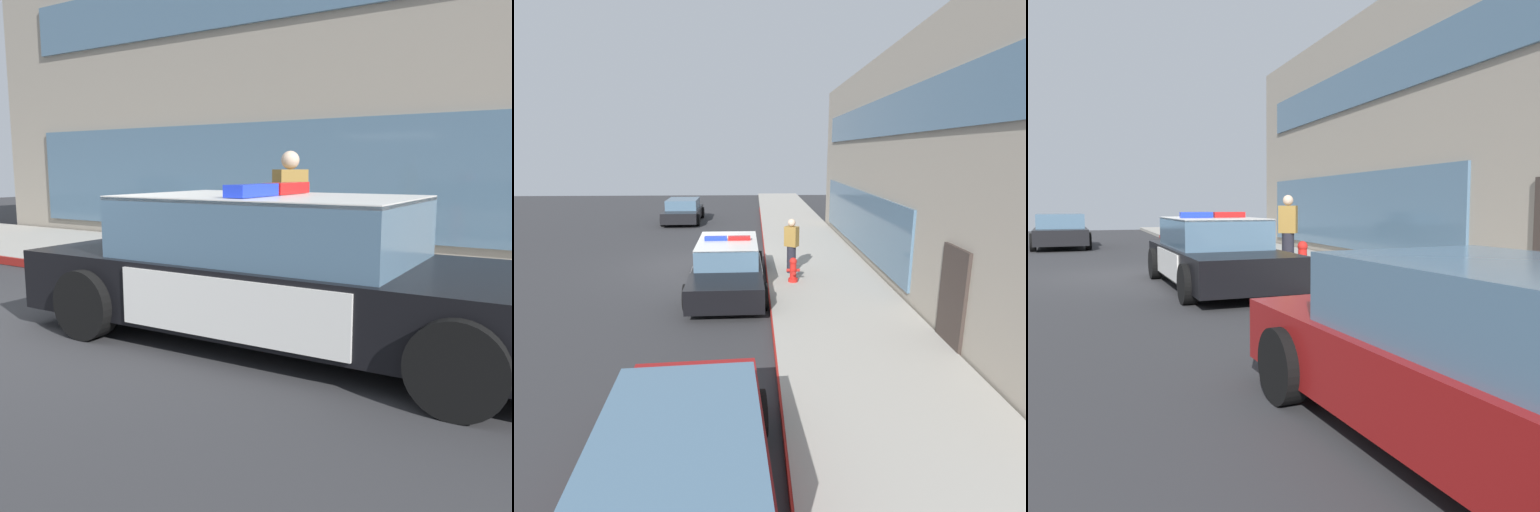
% 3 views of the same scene
% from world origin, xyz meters
% --- Properties ---
extents(ground, '(48.00, 48.00, 0.00)m').
position_xyz_m(ground, '(0.00, 0.00, 0.00)').
color(ground, '#303033').
extents(sidewalk, '(48.00, 3.44, 0.15)m').
position_xyz_m(sidewalk, '(0.00, 4.19, 0.07)').
color(sidewalk, '#A39E93').
rests_on(sidewalk, ground).
extents(curb_red_paint, '(28.80, 0.04, 0.14)m').
position_xyz_m(curb_red_paint, '(0.00, 2.45, 0.08)').
color(curb_red_paint, maroon).
rests_on(curb_red_paint, ground).
extents(storefront_building, '(18.50, 9.67, 6.73)m').
position_xyz_m(storefront_building, '(0.97, 10.74, 3.37)').
color(storefront_building, gray).
rests_on(storefront_building, ground).
extents(police_cruiser, '(5.23, 2.19, 1.49)m').
position_xyz_m(police_cruiser, '(2.43, 1.30, 0.68)').
color(police_cruiser, black).
rests_on(police_cruiser, ground).
extents(fire_hydrant, '(0.34, 0.39, 0.73)m').
position_xyz_m(fire_hydrant, '(2.42, 3.19, 0.50)').
color(fire_hydrant, red).
rests_on(fire_hydrant, sidewalk).
extents(pedestrian_on_sidewalk, '(0.43, 0.48, 1.71)m').
position_xyz_m(pedestrian_on_sidewalk, '(1.46, 3.23, 1.01)').
color(pedestrian_on_sidewalk, '#23232D').
rests_on(pedestrian_on_sidewalk, sidewalk).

